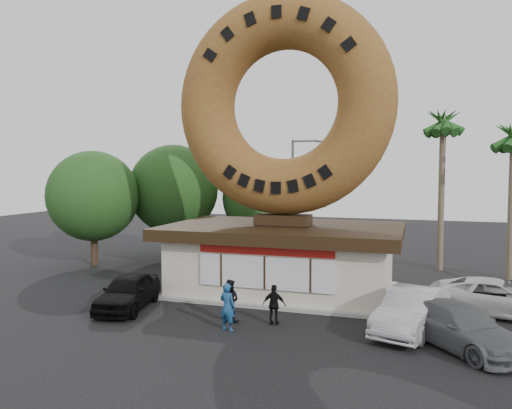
{
  "coord_description": "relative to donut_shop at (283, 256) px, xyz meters",
  "views": [
    {
      "loc": [
        6.15,
        -17.26,
        5.96
      ],
      "look_at": [
        -0.74,
        4.0,
        4.4
      ],
      "focal_mm": 35.0,
      "sensor_mm": 36.0,
      "label": 1
    }
  ],
  "objects": [
    {
      "name": "ground",
      "position": [
        0.0,
        -5.98,
        -1.77
      ],
      "size": [
        90.0,
        90.0,
        0.0
      ],
      "primitive_type": "plane",
      "color": "black",
      "rests_on": "ground"
    },
    {
      "name": "donut_shop",
      "position": [
        0.0,
        0.0,
        0.0
      ],
      "size": [
        11.2,
        7.2,
        3.8
      ],
      "color": "silver",
      "rests_on": "ground"
    },
    {
      "name": "giant_donut",
      "position": [
        0.0,
        0.02,
        7.3
      ],
      "size": [
        10.53,
        2.68,
        10.53
      ],
      "primitive_type": "torus",
      "rotation": [
        1.57,
        0.0,
        0.0
      ],
      "color": "brown",
      "rests_on": "donut_shop"
    },
    {
      "name": "tree_west",
      "position": [
        -9.5,
        7.02,
        2.87
      ],
      "size": [
        6.0,
        6.0,
        7.65
      ],
      "color": "#473321",
      "rests_on": "ground"
    },
    {
      "name": "tree_mid",
      "position": [
        -4.0,
        9.02,
        2.25
      ],
      "size": [
        5.2,
        5.2,
        6.63
      ],
      "color": "#473321",
      "rests_on": "ground"
    },
    {
      "name": "tree_far",
      "position": [
        -13.0,
        3.02,
        2.56
      ],
      "size": [
        5.6,
        5.6,
        7.14
      ],
      "color": "#473321",
      "rests_on": "ground"
    },
    {
      "name": "palm_near",
      "position": [
        7.5,
        8.02,
        6.65
      ],
      "size": [
        2.6,
        2.6,
        9.75
      ],
      "color": "#726651",
      "rests_on": "ground"
    },
    {
      "name": "street_lamp",
      "position": [
        -1.86,
        10.02,
        2.72
      ],
      "size": [
        2.11,
        0.2,
        8.0
      ],
      "color": "#59595E",
      "rests_on": "ground"
    },
    {
      "name": "person_left",
      "position": [
        -0.47,
        -6.28,
        -0.88
      ],
      "size": [
        0.73,
        0.57,
        1.78
      ],
      "primitive_type": "imported",
      "rotation": [
        0.0,
        0.0,
        2.9
      ],
      "color": "navy",
      "rests_on": "ground"
    },
    {
      "name": "person_center",
      "position": [
        -0.79,
        -5.23,
        -0.93
      ],
      "size": [
        0.87,
        0.7,
        1.67
      ],
      "primitive_type": "imported",
      "rotation": [
        0.0,
        0.0,
        3.05
      ],
      "color": "black",
      "rests_on": "ground"
    },
    {
      "name": "person_right",
      "position": [
        1.01,
        -5.1,
        -0.99
      ],
      "size": [
        0.92,
        0.39,
        1.55
      ],
      "primitive_type": "imported",
      "rotation": [
        0.0,
        0.0,
        3.16
      ],
      "color": "black",
      "rests_on": "ground"
    },
    {
      "name": "car_black",
      "position": [
        -5.56,
        -4.92,
        -1.01
      ],
      "size": [
        2.6,
        4.68,
        1.51
      ],
      "primitive_type": "imported",
      "rotation": [
        0.0,
        0.0,
        0.19
      ],
      "color": "black",
      "rests_on": "ground"
    },
    {
      "name": "car_silver",
      "position": [
        6.06,
        -4.34,
        -0.98
      ],
      "size": [
        2.96,
        5.05,
        1.57
      ],
      "primitive_type": "imported",
      "rotation": [
        0.0,
        0.0,
        -0.29
      ],
      "color": "#AAA9AE",
      "rests_on": "ground"
    },
    {
      "name": "car_grey",
      "position": [
        7.59,
        -5.55,
        -1.05
      ],
      "size": [
        4.71,
        5.05,
        1.43
      ],
      "primitive_type": "imported",
      "rotation": [
        0.0,
        0.0,
        0.7
      ],
      "color": "#5C5F62",
      "rests_on": "ground"
    },
    {
      "name": "car_white",
      "position": [
        9.36,
        -1.07,
        -1.03
      ],
      "size": [
        5.6,
        3.28,
        1.46
      ],
      "primitive_type": "imported",
      "rotation": [
        0.0,
        0.0,
        1.4
      ],
      "color": "silver",
      "rests_on": "ground"
    }
  ]
}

